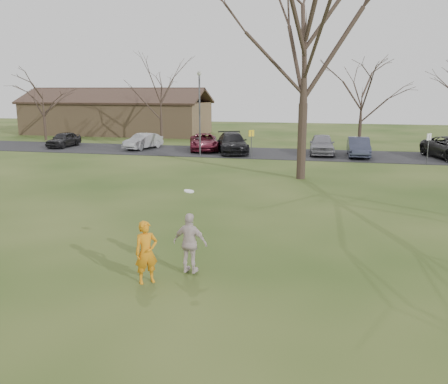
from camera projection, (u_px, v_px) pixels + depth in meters
The scene contains 16 objects.
ground at pixel (192, 278), 12.52m from camera, with size 120.00×120.00×0.00m, color #1E380F.
parking_strip at pixel (283, 154), 36.33m from camera, with size 62.00×6.50×0.04m, color black.
player_defender at pixel (146, 252), 12.04m from camera, with size 0.61×0.40×1.66m, color orange.
car_0 at pixel (64, 139), 40.37m from camera, with size 1.52×3.79×1.29m, color black.
car_1 at pixel (143, 141), 39.03m from camera, with size 1.36×3.91×1.29m, color #9E9EA3.
car_2 at pixel (204, 142), 38.09m from camera, with size 2.25×4.88×1.36m, color maroon.
car_3 at pixel (232, 143), 36.58m from camera, with size 2.16×5.33×1.55m, color black.
car_4 at pixel (322, 144), 35.73m from camera, with size 1.84×4.56×1.56m, color gray.
car_5 at pixel (358, 147), 34.52m from camera, with size 1.51×4.32×1.42m, color #2E3346.
catching_play at pixel (190, 243), 12.57m from camera, with size 1.02×0.52×2.29m.
building at pixel (117, 116), 52.57m from camera, with size 20.60×8.50×5.14m.
lamp_post at pixel (200, 103), 34.37m from camera, with size 0.34×0.34×6.27m.
sign_yellow at pixel (251, 139), 33.59m from camera, with size 0.35×0.35×2.08m.
sign_white at pixel (428, 143), 31.03m from camera, with size 0.35×0.35×2.08m.
big_tree at pixel (305, 50), 24.86m from camera, with size 9.00×9.00×14.00m, color #352821, non-canonical shape.
small_tree_row at pixel (341, 102), 39.38m from camera, with size 55.00×5.90×8.50m.
Camera 1 is at (3.41, -11.25, 4.97)m, focal length 37.25 mm.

